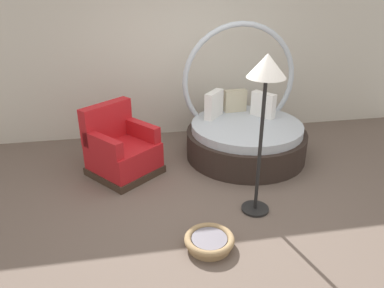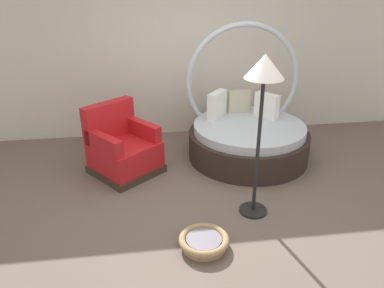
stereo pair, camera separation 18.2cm
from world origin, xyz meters
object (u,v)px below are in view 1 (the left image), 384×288
Objects in this scene: red_armchair at (121,151)px; floor_lamp at (266,82)px; pet_basket at (209,241)px; round_daybed at (245,131)px.

floor_lamp is at bearing -38.30° from red_armchair.
pet_basket is 1.69m from floor_lamp.
floor_lamp reaches higher than red_armchair.
pet_basket is at bearing -141.05° from floor_lamp.
round_daybed is 1.69× the size of red_armchair.
floor_lamp is (1.51, -1.20, 1.20)m from red_armchair.
floor_lamp is at bearing -102.02° from round_daybed.
round_daybed is 3.73× the size of pet_basket.
red_armchair is 2.27m from floor_lamp.
floor_lamp is at bearing 38.95° from pet_basket.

